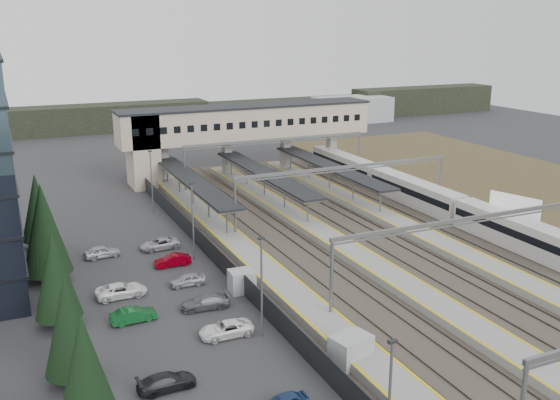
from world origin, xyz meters
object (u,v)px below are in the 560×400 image
relay_cabin_near (351,351)px  footbridge (231,127)px  relay_cabin_far (242,281)px  billboard (514,210)px  train (416,194)px

relay_cabin_near → footbridge: size_ratio=0.08×
relay_cabin_near → relay_cabin_far: 15.15m
relay_cabin_far → billboard: 32.80m
relay_cabin_near → footbridge: (11.64, 56.45, 6.79)m
relay_cabin_near → train: train is taller
relay_cabin_near → train: (27.94, 30.63, 0.72)m
train → billboard: bearing=-81.1°
relay_cabin_near → footbridge: 58.03m
footbridge → train: footbridge is taller
train → billboard: (2.29, -14.70, 1.54)m
relay_cabin_near → train: 41.46m
billboard → relay_cabin_near: bearing=-152.2°
relay_cabin_far → footbridge: (14.11, 41.50, 6.92)m
relay_cabin_far → billboard: billboard is taller
relay_cabin_far → footbridge: size_ratio=0.06×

